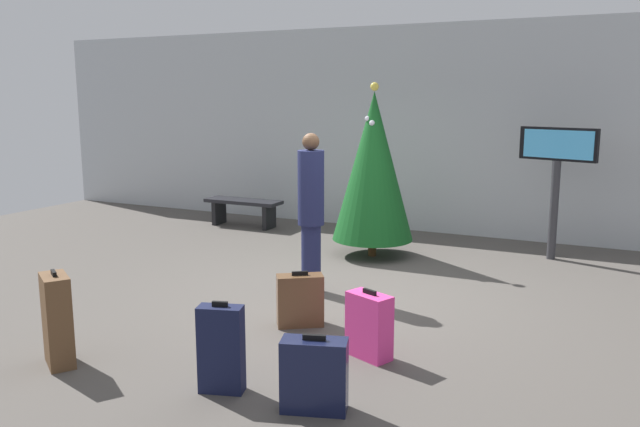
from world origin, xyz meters
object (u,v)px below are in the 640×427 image
Objects in this scene: suitcase_1 at (300,300)px; suitcase_2 at (314,375)px; suitcase_4 at (369,326)px; suitcase_3 at (221,349)px; holiday_tree at (373,166)px; suitcase_0 at (57,320)px; waiting_bench at (243,207)px; flight_info_kiosk at (557,165)px; traveller_0 at (311,208)px.

suitcase_2 is at bearing -59.22° from suitcase_1.
suitcase_4 is (-0.00, 1.10, 0.02)m from suitcase_2.
suitcase_1 is 0.77× the size of suitcase_3.
suitcase_3 is at bearing -85.39° from suitcase_1.
suitcase_3 is (0.51, -4.60, -0.96)m from holiday_tree.
holiday_tree reaches higher than suitcase_0.
suitcase_0 reaches higher than waiting_bench.
suitcase_2 is 1.10m from suitcase_4.
suitcase_0 is 2.27m from suitcase_1.
holiday_tree is 4.97m from suitcase_0.
suitcase_2 is at bearing 5.05° from suitcase_0.
suitcase_3 is 1.38m from suitcase_4.
suitcase_1 is at bearing -82.69° from holiday_tree.
suitcase_1 is (3.23, -4.04, -0.09)m from waiting_bench.
holiday_tree is 1.77× the size of waiting_bench.
holiday_tree is 4.39× the size of suitcase_1.
flight_info_kiosk is 1.33× the size of waiting_bench.
suitcase_4 reaches higher than suitcase_1.
suitcase_0 is 1.42× the size of suitcase_2.
suitcase_3 is (-1.85, -5.54, -1.00)m from flight_info_kiosk.
suitcase_0 is at bearing -72.72° from waiting_bench.
flight_info_kiosk is 3.00× the size of suitcase_4.
suitcase_1 is 0.96× the size of suitcase_2.
waiting_bench is at bearing 126.63° from suitcase_2.
flight_info_kiosk reaches higher than suitcase_3.
suitcase_0 is 2.36m from suitcase_2.
suitcase_4 is (0.92, -0.45, 0.03)m from suitcase_1.
traveller_0 reaches higher than waiting_bench.
holiday_tree is 3.37× the size of suitcase_3.
holiday_tree is at bearing 97.31° from suitcase_1.
holiday_tree is 3.99× the size of suitcase_4.
traveller_0 reaches higher than suitcase_1.
suitcase_1 is at bearing 154.08° from suitcase_4.
flight_info_kiosk is at bearing 63.48° from suitcase_1.
suitcase_1 is at bearing -116.52° from flight_info_kiosk.
waiting_bench is at bearing 133.61° from traveller_0.
suitcase_3 is at bearing -59.11° from waiting_bench.
holiday_tree reaches higher than suitcase_4.
suitcase_1 is at bearing 94.61° from suitcase_3.
suitcase_2 is 0.95× the size of suitcase_4.
flight_info_kiosk is 3.30× the size of suitcase_1.
suitcase_2 is at bearing -89.97° from suitcase_4.
holiday_tree reaches higher than suitcase_3.
suitcase_1 is 1.02m from suitcase_4.
suitcase_2 is (0.92, -1.55, 0.01)m from suitcase_1.
flight_info_kiosk reaches higher than waiting_bench.
flight_info_kiosk is 5.31m from waiting_bench.
traveller_0 is at bearing -129.72° from flight_info_kiosk.
flight_info_kiosk is at bearing 21.72° from holiday_tree.
waiting_bench is 1.67× the size of suitcase_0.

